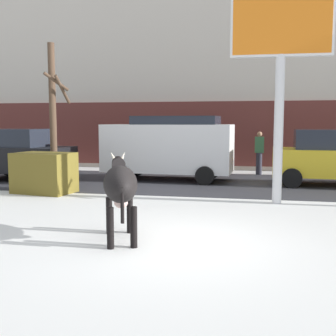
{
  "coord_description": "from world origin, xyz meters",
  "views": [
    {
      "loc": [
        1.36,
        -7.14,
        2.11
      ],
      "look_at": [
        -0.46,
        1.98,
        1.1
      ],
      "focal_mm": 45.39,
      "sensor_mm": 36.0,
      "label": 1
    }
  ],
  "objects_px": {
    "bare_tree_left_lot": "(53,113)",
    "car_white_van": "(169,146)",
    "cow_black": "(120,185)",
    "car_black_hatchback": "(22,155)",
    "car_yellow_hatchback": "(326,158)",
    "billboard": "(281,33)",
    "dumpster": "(44,173)",
    "pedestrian_by_cars": "(259,153)"
  },
  "relations": [
    {
      "from": "billboard",
      "to": "car_white_van",
      "type": "height_order",
      "value": "billboard"
    },
    {
      "from": "bare_tree_left_lot",
      "to": "dumpster",
      "type": "xyz_separation_m",
      "value": [
        0.32,
        -1.37,
        -1.8
      ]
    },
    {
      "from": "pedestrian_by_cars",
      "to": "cow_black",
      "type": "bearing_deg",
      "value": -104.18
    },
    {
      "from": "car_white_van",
      "to": "car_yellow_hatchback",
      "type": "distance_m",
      "value": 5.39
    },
    {
      "from": "cow_black",
      "to": "car_white_van",
      "type": "relative_size",
      "value": 0.41
    },
    {
      "from": "car_black_hatchback",
      "to": "bare_tree_left_lot",
      "type": "height_order",
      "value": "bare_tree_left_lot"
    },
    {
      "from": "billboard",
      "to": "pedestrian_by_cars",
      "type": "bearing_deg",
      "value": 93.54
    },
    {
      "from": "car_yellow_hatchback",
      "to": "bare_tree_left_lot",
      "type": "relative_size",
      "value": 0.77
    },
    {
      "from": "billboard",
      "to": "car_white_van",
      "type": "relative_size",
      "value": 1.19
    },
    {
      "from": "billboard",
      "to": "dumpster",
      "type": "xyz_separation_m",
      "value": [
        -6.74,
        0.35,
        -3.71
      ]
    },
    {
      "from": "car_black_hatchback",
      "to": "pedestrian_by_cars",
      "type": "bearing_deg",
      "value": 21.68
    },
    {
      "from": "cow_black",
      "to": "car_white_van",
      "type": "bearing_deg",
      "value": 94.82
    },
    {
      "from": "pedestrian_by_cars",
      "to": "billboard",
      "type": "bearing_deg",
      "value": -86.46
    },
    {
      "from": "car_white_van",
      "to": "dumpster",
      "type": "distance_m",
      "value": 4.72
    },
    {
      "from": "billboard",
      "to": "car_black_hatchback",
      "type": "distance_m",
      "value": 9.86
    },
    {
      "from": "billboard",
      "to": "car_yellow_hatchback",
      "type": "height_order",
      "value": "billboard"
    },
    {
      "from": "cow_black",
      "to": "car_black_hatchback",
      "type": "height_order",
      "value": "car_black_hatchback"
    },
    {
      "from": "bare_tree_left_lot",
      "to": "billboard",
      "type": "bearing_deg",
      "value": -13.65
    },
    {
      "from": "cow_black",
      "to": "car_yellow_hatchback",
      "type": "xyz_separation_m",
      "value": [
        4.7,
        7.57,
        -0.07
      ]
    },
    {
      "from": "bare_tree_left_lot",
      "to": "pedestrian_by_cars",
      "type": "bearing_deg",
      "value": 33.45
    },
    {
      "from": "billboard",
      "to": "dumpster",
      "type": "bearing_deg",
      "value": 177.04
    },
    {
      "from": "car_white_van",
      "to": "pedestrian_by_cars",
      "type": "relative_size",
      "value": 2.7
    },
    {
      "from": "billboard",
      "to": "dumpster",
      "type": "distance_m",
      "value": 7.7
    },
    {
      "from": "bare_tree_left_lot",
      "to": "car_white_van",
      "type": "bearing_deg",
      "value": 31.62
    },
    {
      "from": "car_black_hatchback",
      "to": "pedestrian_by_cars",
      "type": "height_order",
      "value": "car_black_hatchback"
    },
    {
      "from": "car_black_hatchback",
      "to": "dumpster",
      "type": "xyz_separation_m",
      "value": [
        2.1,
        -2.42,
        -0.33
      ]
    },
    {
      "from": "car_black_hatchback",
      "to": "bare_tree_left_lot",
      "type": "xyz_separation_m",
      "value": [
        1.78,
        -1.05,
        1.47
      ]
    },
    {
      "from": "billboard",
      "to": "bare_tree_left_lot",
      "type": "height_order",
      "value": "billboard"
    },
    {
      "from": "billboard",
      "to": "pedestrian_by_cars",
      "type": "xyz_separation_m",
      "value": [
        -0.38,
        6.13,
        -3.43
      ]
    },
    {
      "from": "billboard",
      "to": "cow_black",
      "type": "bearing_deg",
      "value": -126.0
    },
    {
      "from": "cow_black",
      "to": "billboard",
      "type": "height_order",
      "value": "billboard"
    },
    {
      "from": "billboard",
      "to": "car_yellow_hatchback",
      "type": "distance_m",
      "value": 5.18
    },
    {
      "from": "car_white_van",
      "to": "car_yellow_hatchback",
      "type": "relative_size",
      "value": 1.31
    },
    {
      "from": "car_yellow_hatchback",
      "to": "pedestrian_by_cars",
      "type": "relative_size",
      "value": 2.06
    },
    {
      "from": "billboard",
      "to": "bare_tree_left_lot",
      "type": "xyz_separation_m",
      "value": [
        -7.06,
        1.71,
        -1.91
      ]
    },
    {
      "from": "car_black_hatchback",
      "to": "car_yellow_hatchback",
      "type": "height_order",
      "value": "same"
    },
    {
      "from": "car_black_hatchback",
      "to": "bare_tree_left_lot",
      "type": "distance_m",
      "value": 2.54
    },
    {
      "from": "cow_black",
      "to": "dumpster",
      "type": "xyz_separation_m",
      "value": [
        -3.78,
        4.41,
        -0.39
      ]
    },
    {
      "from": "car_yellow_hatchback",
      "to": "bare_tree_left_lot",
      "type": "distance_m",
      "value": 9.11
    },
    {
      "from": "car_black_hatchback",
      "to": "car_white_van",
      "type": "xyz_separation_m",
      "value": [
        5.22,
        1.07,
        0.32
      ]
    },
    {
      "from": "bare_tree_left_lot",
      "to": "cow_black",
      "type": "bearing_deg",
      "value": -54.62
    },
    {
      "from": "car_white_van",
      "to": "car_yellow_hatchback",
      "type": "xyz_separation_m",
      "value": [
        5.37,
        -0.32,
        -0.32
      ]
    }
  ]
}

